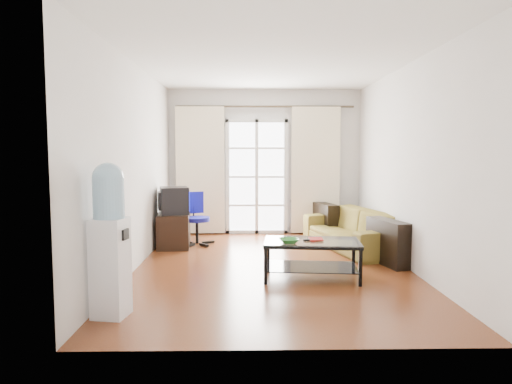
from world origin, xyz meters
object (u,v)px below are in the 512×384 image
(sofa, at_px, (352,229))
(coffee_table, at_px, (312,254))
(task_chair, at_px, (197,229))
(water_cooler, at_px, (110,237))
(tv_stand, at_px, (174,230))
(crt_tv, at_px, (173,201))

(sofa, distance_m, coffee_table, 1.95)
(task_chair, distance_m, water_cooler, 3.40)
(tv_stand, xyz_separation_m, task_chair, (0.35, 0.17, -0.02))
(task_chair, xyz_separation_m, water_cooler, (-0.43, -3.34, 0.50))
(coffee_table, relative_size, water_cooler, 0.84)
(tv_stand, xyz_separation_m, crt_tv, (0.00, -0.06, 0.49))
(coffee_table, distance_m, tv_stand, 2.75)
(tv_stand, bearing_deg, task_chair, 20.90)
(sofa, bearing_deg, crt_tv, -106.61)
(coffee_table, xyz_separation_m, water_cooler, (-2.06, -1.26, 0.45))
(sofa, xyz_separation_m, water_cooler, (-2.94, -2.99, 0.44))
(tv_stand, distance_m, crt_tv, 0.49)
(tv_stand, relative_size, crt_tv, 1.34)
(coffee_table, xyz_separation_m, task_chair, (-1.63, 2.08, -0.04))
(sofa, relative_size, water_cooler, 1.57)
(sofa, distance_m, tv_stand, 2.87)
(crt_tv, bearing_deg, coffee_table, -57.04)
(tv_stand, distance_m, task_chair, 0.39)
(sofa, height_order, coffee_table, sofa)
(water_cooler, bearing_deg, sofa, 55.01)
(coffee_table, distance_m, crt_tv, 2.75)
(sofa, bearing_deg, water_cooler, -58.74)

